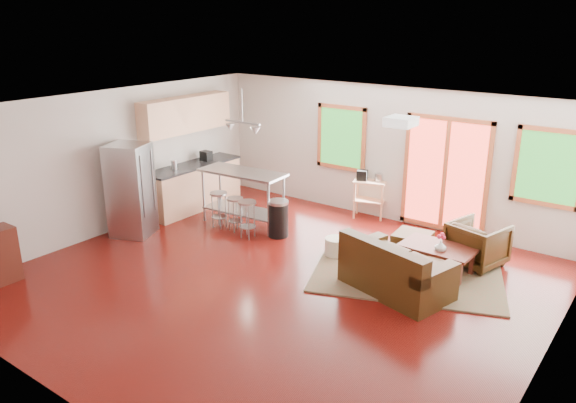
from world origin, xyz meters
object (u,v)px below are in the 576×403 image
Objects in this scene: refrigerator at (131,190)px; kitchen_cart at (369,186)px; armchair at (478,242)px; island at (243,188)px; rug at (408,271)px; coffee_table at (438,250)px; ottoman at (412,244)px; loveseat at (395,272)px.

kitchen_cart is (3.02, 3.34, -0.19)m from refrigerator.
island is (-4.23, -0.81, 0.33)m from armchair.
armchair is at bearing 0.26° from refrigerator.
island is 2.48m from kitchen_cart.
rug is 0.57m from coffee_table.
island is at bearing -169.89° from ottoman.
island is 1.79× the size of kitchen_cart.
loveseat is 3.70m from island.
loveseat is 1.00× the size of island.
refrigerator is (-5.11, -1.74, 0.47)m from coffee_table.
loveseat is at bearing -80.92° from rug.
ottoman reaches higher than rug.
ottoman is (-0.60, 0.41, -0.19)m from coffee_table.
kitchen_cart reaches higher than coffee_table.
loveseat is 2.14× the size of armchair.
kitchen_cart is at bearing 45.47° from island.
refrigerator is at bearing -156.40° from loveseat.
armchair is 4.32m from island.
island is (-3.47, 0.09, 0.71)m from rug.
coffee_table is at bearing 34.67° from rug.
kitchen_cart is at bearing 142.59° from coffee_table.
loveseat is at bearing -75.69° from ottoman.
armchair reaches higher than coffee_table.
loveseat is 1.79× the size of kitchen_cart.
armchair is at bearing 58.42° from coffee_table.
kitchen_cart reaches higher than rug.
coffee_table is 5.42m from refrigerator.
refrigerator reaches higher than kitchen_cart.
loveseat is 1.52× the size of coffee_table.
ottoman is at bearing 10.11° from island.
island is (-3.83, -0.16, 0.35)m from coffee_table.
island is at bearing -177.55° from coffee_table.
refrigerator is at bearing 38.82° from armchair.
coffee_table is at bearing 2.45° from island.
island is at bearing -134.53° from kitchen_cart.
loveseat is 2.97× the size of ottoman.
refrigerator is (-4.75, -1.49, 0.83)m from rug.
loveseat is at bearing 84.02° from armchair.
armchair is 0.84× the size of kitchen_cart.
island is at bearing -178.16° from loveseat.
rug is at bearing -46.97° from kitchen_cart.
island reaches higher than coffee_table.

